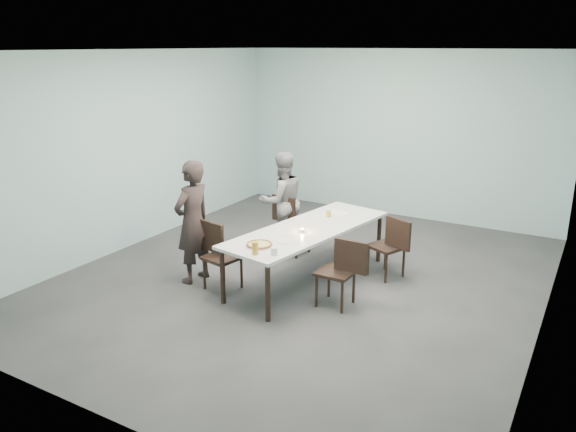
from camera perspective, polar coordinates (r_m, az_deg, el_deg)
The scene contains 16 objects.
ground at distance 7.75m, azimuth 1.56°, elevation -6.29°, with size 7.00×7.00×0.00m, color #333335.
room_shell at distance 7.19m, azimuth 1.70°, elevation 8.70°, with size 6.02×7.02×3.01m.
table at distance 7.42m, azimuth 2.04°, elevation -1.62°, with size 1.33×2.72×0.75m.
chair_near_left at distance 7.35m, azimuth -7.13°, elevation -3.54°, with size 0.64×0.49×0.87m.
chair_far_left at distance 8.52m, azimuth 0.15°, elevation -0.49°, with size 0.63×0.46×0.87m.
chair_near_right at distance 6.78m, azimuth 5.50°, elevation -5.28°, with size 0.61×0.42×0.87m.
chair_far_right at distance 7.69m, azimuth 10.44°, elevation -2.73°, with size 0.65×0.55×0.87m.
diner_near at distance 7.49m, azimuth -9.65°, elevation -0.61°, with size 0.60×0.40×1.65m, color black.
diner_far at distance 8.63m, azimuth -0.61°, elevation 1.55°, with size 0.74×0.58×1.52m, color gray.
pizza at distance 6.74m, azimuth -2.93°, elevation -2.94°, with size 0.34×0.34×0.04m.
side_plate at distance 6.87m, azimuth -0.44°, elevation -2.62°, with size 0.18×0.18×0.01m, color white.
beer_glass at distance 6.47m, azimuth -3.36°, elevation -3.28°, with size 0.08×0.08×0.15m, color gold.
water_tumbler at distance 6.45m, azimuth -1.43°, elevation -3.61°, with size 0.08×0.08×0.09m, color silver.
tealight at distance 7.23m, azimuth 1.46°, elevation -1.48°, with size 0.06×0.06×0.05m.
amber_tumbler at distance 7.89m, azimuth 4.14°, elevation 0.22°, with size 0.07×0.07×0.08m, color gold.
menu at distance 8.07m, azimuth 5.16°, elevation 0.31°, with size 0.30×0.22×0.01m, color silver.
Camera 1 is at (3.36, -6.27, 3.07)m, focal length 35.00 mm.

